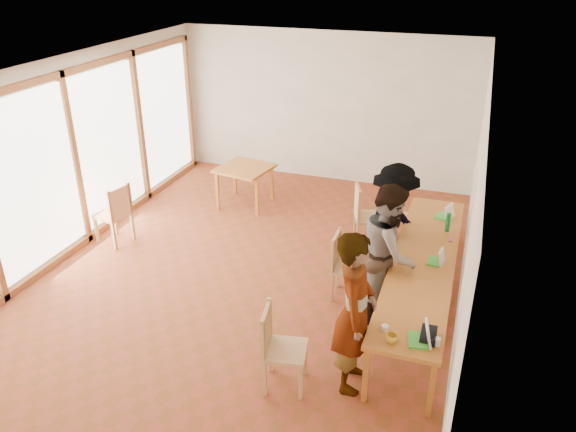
# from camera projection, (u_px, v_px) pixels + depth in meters

# --- Properties ---
(ground) EXTENTS (8.00, 8.00, 0.00)m
(ground) POSITION_uv_depth(u_px,v_px,m) (252.00, 270.00, 8.50)
(ground) COLOR brown
(ground) RESTS_ON ground
(wall_back) EXTENTS (6.00, 0.10, 3.00)m
(wall_back) POSITION_uv_depth(u_px,v_px,m) (326.00, 108.00, 11.25)
(wall_back) COLOR silver
(wall_back) RESTS_ON ground
(wall_front) EXTENTS (6.00, 0.10, 3.00)m
(wall_front) POSITION_uv_depth(u_px,v_px,m) (57.00, 357.00, 4.44)
(wall_front) COLOR silver
(wall_front) RESTS_ON ground
(wall_right) EXTENTS (0.10, 8.00, 3.00)m
(wall_right) POSITION_uv_depth(u_px,v_px,m) (473.00, 208.00, 6.97)
(wall_right) COLOR silver
(wall_right) RESTS_ON ground
(window_wall) EXTENTS (0.10, 8.00, 3.00)m
(window_wall) POSITION_uv_depth(u_px,v_px,m) (73.00, 155.00, 8.71)
(window_wall) COLOR white
(window_wall) RESTS_ON ground
(ceiling) EXTENTS (6.00, 8.00, 0.04)m
(ceiling) POSITION_uv_depth(u_px,v_px,m) (246.00, 68.00, 7.19)
(ceiling) COLOR white
(ceiling) RESTS_ON wall_back
(communal_table) EXTENTS (0.80, 4.00, 0.75)m
(communal_table) POSITION_uv_depth(u_px,v_px,m) (423.00, 263.00, 7.32)
(communal_table) COLOR #BF712A
(communal_table) RESTS_ON ground
(side_table) EXTENTS (0.90, 0.90, 0.75)m
(side_table) POSITION_uv_depth(u_px,v_px,m) (245.00, 171.00, 10.39)
(side_table) COLOR #BF712A
(side_table) RESTS_ON ground
(chair_near) EXTENTS (0.53, 0.53, 0.52)m
(chair_near) POSITION_uv_depth(u_px,v_px,m) (276.00, 340.00, 6.05)
(chair_near) COLOR tan
(chair_near) RESTS_ON ground
(chair_mid) EXTENTS (0.45, 0.45, 0.50)m
(chair_mid) POSITION_uv_depth(u_px,v_px,m) (342.00, 259.00, 7.66)
(chair_mid) COLOR tan
(chair_mid) RESTS_ON ground
(chair_far) EXTENTS (0.61, 0.61, 0.55)m
(chair_far) POSITION_uv_depth(u_px,v_px,m) (364.00, 209.00, 8.97)
(chair_far) COLOR tan
(chair_far) RESTS_ON ground
(chair_empty) EXTENTS (0.43, 0.43, 0.49)m
(chair_empty) POSITION_uv_depth(u_px,v_px,m) (392.00, 209.00, 9.14)
(chair_empty) COLOR tan
(chair_empty) RESTS_ON ground
(chair_spare) EXTENTS (0.56, 0.56, 0.54)m
(chair_spare) POSITION_uv_depth(u_px,v_px,m) (116.00, 208.00, 9.02)
(chair_spare) COLOR tan
(chair_spare) RESTS_ON ground
(person_near) EXTENTS (0.53, 0.74, 1.89)m
(person_near) POSITION_uv_depth(u_px,v_px,m) (355.00, 312.00, 5.93)
(person_near) COLOR gray
(person_near) RESTS_ON ground
(person_mid) EXTENTS (0.78, 0.96, 1.85)m
(person_mid) POSITION_uv_depth(u_px,v_px,m) (389.00, 252.00, 7.13)
(person_mid) COLOR gray
(person_mid) RESTS_ON ground
(person_far) EXTENTS (0.95, 1.30, 1.80)m
(person_far) POSITION_uv_depth(u_px,v_px,m) (393.00, 225.00, 7.86)
(person_far) COLOR gray
(person_far) RESTS_ON ground
(laptop_near) EXTENTS (0.27, 0.30, 0.23)m
(laptop_near) POSITION_uv_depth(u_px,v_px,m) (423.00, 337.00, 5.77)
(laptop_near) COLOR green
(laptop_near) RESTS_ON communal_table
(laptop_mid) EXTENTS (0.23, 0.25, 0.19)m
(laptop_mid) POSITION_uv_depth(u_px,v_px,m) (438.00, 259.00, 7.21)
(laptop_mid) COLOR green
(laptop_mid) RESTS_ON communal_table
(laptop_far) EXTENTS (0.30, 0.32, 0.22)m
(laptop_far) POSITION_uv_depth(u_px,v_px,m) (446.00, 214.00, 8.40)
(laptop_far) COLOR green
(laptop_far) RESTS_ON communal_table
(yellow_mug) EXTENTS (0.15, 0.15, 0.10)m
(yellow_mug) POSITION_uv_depth(u_px,v_px,m) (392.00, 338.00, 5.77)
(yellow_mug) COLOR gold
(yellow_mug) RESTS_ON communal_table
(green_bottle) EXTENTS (0.07, 0.07, 0.28)m
(green_bottle) POSITION_uv_depth(u_px,v_px,m) (448.00, 222.00, 7.97)
(green_bottle) COLOR #157738
(green_bottle) RESTS_ON communal_table
(clear_glass) EXTENTS (0.07, 0.07, 0.09)m
(clear_glass) POSITION_uv_depth(u_px,v_px,m) (437.00, 342.00, 5.72)
(clear_glass) COLOR silver
(clear_glass) RESTS_ON communal_table
(condiment_cup) EXTENTS (0.08, 0.08, 0.06)m
(condiment_cup) POSITION_uv_depth(u_px,v_px,m) (385.00, 328.00, 5.95)
(condiment_cup) COLOR white
(condiment_cup) RESTS_ON communal_table
(pink_phone) EXTENTS (0.05, 0.10, 0.01)m
(pink_phone) POSITION_uv_depth(u_px,v_px,m) (451.00, 240.00, 7.77)
(pink_phone) COLOR #BE317A
(pink_phone) RESTS_ON communal_table
(black_pouch) EXTENTS (0.16, 0.26, 0.09)m
(black_pouch) POSITION_uv_depth(u_px,v_px,m) (428.00, 335.00, 5.82)
(black_pouch) COLOR black
(black_pouch) RESTS_ON communal_table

